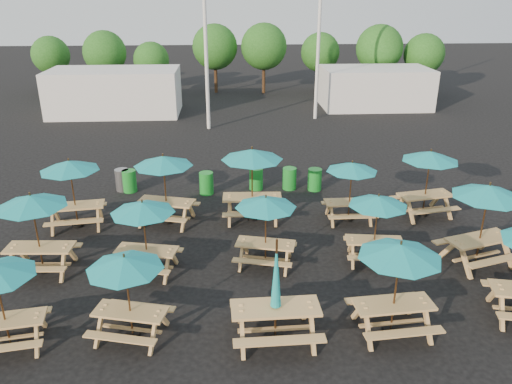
{
  "coord_description": "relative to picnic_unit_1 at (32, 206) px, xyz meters",
  "views": [
    {
      "loc": [
        -0.89,
        -14.05,
        7.48
      ],
      "look_at": [
        0.0,
        1.5,
        1.1
      ],
      "focal_mm": 35.0,
      "sensor_mm": 36.0,
      "label": 1
    }
  ],
  "objects": [
    {
      "name": "picnic_unit_6",
      "position": [
        6.32,
        -3.3,
        -0.97
      ],
      "size": [
        2.06,
        1.81,
        2.56
      ],
      "rotation": [
        0.0,
        0.0,
        0.03
      ],
      "color": "tan",
      "rests_on": "ground"
    },
    {
      "name": "waste_bin_5",
      "position": [
        8.74,
        5.7,
        -1.58
      ],
      "size": [
        0.54,
        0.54,
        0.87
      ],
      "primitive_type": "cylinder",
      "color": "#198A28",
      "rests_on": "ground"
    },
    {
      "name": "tree_6",
      "position": [
        16.47,
        24.31,
        1.41
      ],
      "size": [
        3.38,
        3.38,
        5.13
      ],
      "color": "#382314",
      "rests_on": "ground"
    },
    {
      "name": "tree_1",
      "position": [
        -3.51,
        25.31,
        1.13
      ],
      "size": [
        3.11,
        3.11,
        4.72
      ],
      "color": "#382314",
      "rests_on": "ground"
    },
    {
      "name": "mast_1",
      "position": [
        10.74,
        17.41,
        3.98
      ],
      "size": [
        0.2,
        0.2,
        12.0
      ],
      "primitive_type": "cylinder",
      "color": "silver",
      "rests_on": "ground"
    },
    {
      "name": "tree_2",
      "position": [
        -0.15,
        25.07,
        0.61
      ],
      "size": [
        2.59,
        2.59,
        3.93
      ],
      "color": "#382314",
      "rests_on": "ground"
    },
    {
      "name": "picnic_unit_7",
      "position": [
        6.34,
        0.0,
        -0.19
      ],
      "size": [
        2.09,
        2.09,
        2.14
      ],
      "rotation": [
        0.0,
        0.0,
        -0.24
      ],
      "color": "tan",
      "rests_on": "ground"
    },
    {
      "name": "picnic_unit_14",
      "position": [
        12.19,
        3.12,
        0.02
      ],
      "size": [
        2.26,
        2.26,
        2.39
      ],
      "rotation": [
        0.0,
        0.0,
        0.19
      ],
      "color": "tan",
      "rests_on": "ground"
    },
    {
      "name": "waste_bin_3",
      "position": [
        6.42,
        5.92,
        -1.58
      ],
      "size": [
        0.54,
        0.54,
        0.87
      ],
      "primitive_type": "cylinder",
      "color": "#198A28",
      "rests_on": "ground"
    },
    {
      "name": "picnic_unit_8",
      "position": [
        6.12,
        3.12,
        0.17
      ],
      "size": [
        2.15,
        2.15,
        2.57
      ],
      "rotation": [
        0.0,
        0.0,
        -0.04
      ],
      "color": "tan",
      "rests_on": "ground"
    },
    {
      "name": "picnic_unit_1",
      "position": [
        0.0,
        0.0,
        0.0
      ],
      "size": [
        2.01,
        2.01,
        2.37
      ],
      "rotation": [
        0.0,
        0.0,
        -0.05
      ],
      "color": "tan",
      "rests_on": "ground"
    },
    {
      "name": "tree_7",
      "position": [
        19.86,
        24.33,
        0.97
      ],
      "size": [
        2.95,
        2.95,
        4.48
      ],
      "color": "#382314",
      "rests_on": "ground"
    },
    {
      "name": "picnic_unit_2",
      "position": [
        0.2,
        2.88,
        -0.0
      ],
      "size": [
        2.16,
        2.16,
        2.37
      ],
      "rotation": [
        0.0,
        0.0,
        0.14
      ],
      "color": "tan",
      "rests_on": "ground"
    },
    {
      "name": "waste_bin_2",
      "position": [
        4.45,
        5.55,
        -1.58
      ],
      "size": [
        0.54,
        0.54,
        0.87
      ],
      "primitive_type": "cylinder",
      "color": "#198A28",
      "rests_on": "ground"
    },
    {
      "name": "picnic_unit_13",
      "position": [
        12.51,
        -0.28,
        0.1
      ],
      "size": [
        2.5,
        2.5,
        2.48
      ],
      "rotation": [
        0.0,
        0.0,
        0.3
      ],
      "color": "tan",
      "rests_on": "ground"
    },
    {
      "name": "picnic_unit_11",
      "position": [
        9.44,
        2.81,
        -0.19
      ],
      "size": [
        1.74,
        1.74,
        2.14
      ],
      "rotation": [
        0.0,
        0.0,
        0.01
      ],
      "color": "tan",
      "rests_on": "ground"
    },
    {
      "name": "picnic_unit_10",
      "position": [
        9.53,
        0.04,
        -0.23
      ],
      "size": [
        1.89,
        1.89,
        2.09
      ],
      "rotation": [
        0.0,
        0.0,
        -0.13
      ],
      "color": "tan",
      "rests_on": "ground"
    },
    {
      "name": "picnic_unit_4",
      "position": [
        2.99,
        -0.22,
        -0.16
      ],
      "size": [
        2.08,
        2.08,
        2.18
      ],
      "rotation": [
        0.0,
        0.0,
        -0.2
      ],
      "color": "tan",
      "rests_on": "ground"
    },
    {
      "name": "waste_bin_0",
      "position": [
        1.11,
        6.1,
        -1.58
      ],
      "size": [
        0.54,
        0.54,
        0.87
      ],
      "primitive_type": "cylinder",
      "color": "gray",
      "rests_on": "ground"
    },
    {
      "name": "tree_3",
      "position": [
        4.49,
        26.13,
        1.39
      ],
      "size": [
        3.36,
        3.36,
        5.09
      ],
      "color": "#382314",
      "rests_on": "ground"
    },
    {
      "name": "ground",
      "position": [
        6.24,
        1.41,
        -2.02
      ],
      "size": [
        120.0,
        120.0,
        0.0
      ],
      "primitive_type": "plane",
      "color": "black",
      "rests_on": "ground"
    },
    {
      "name": "waste_bin_4",
      "position": [
        7.75,
        5.88,
        -1.58
      ],
      "size": [
        0.54,
        0.54,
        0.87
      ],
      "primitive_type": "cylinder",
      "color": "#198A28",
      "rests_on": "ground"
    },
    {
      "name": "event_tent_1",
      "position": [
        15.24,
        20.41,
        -0.72
      ],
      "size": [
        7.0,
        4.0,
        2.6
      ],
      "primitive_type": "cube",
      "color": "silver",
      "rests_on": "ground"
    },
    {
      "name": "tree_5",
      "position": [
        12.46,
        26.09,
        0.95
      ],
      "size": [
        2.94,
        2.94,
        4.45
      ],
      "color": "#382314",
      "rests_on": "ground"
    },
    {
      "name": "picnic_unit_9",
      "position": [
        9.06,
        -3.21,
        -0.03
      ],
      "size": [
        2.04,
        2.04,
        2.33
      ],
      "rotation": [
        0.0,
        0.0,
        0.09
      ],
      "color": "tan",
      "rests_on": "ground"
    },
    {
      "name": "tree_4",
      "position": [
        8.14,
        25.67,
        1.44
      ],
      "size": [
        3.41,
        3.41,
        5.17
      ],
      "color": "#382314",
      "rests_on": "ground"
    },
    {
      "name": "tree_0",
      "position": [
        -7.83,
        26.66,
        0.81
      ],
      "size": [
        2.8,
        2.8,
        4.24
      ],
      "color": "#382314",
      "rests_on": "ground"
    },
    {
      "name": "mast_0",
      "position": [
        4.24,
        15.41,
        3.98
      ],
      "size": [
        0.2,
        0.2,
        12.0
      ],
      "primitive_type": "cylinder",
      "color": "silver",
      "rests_on": "ground"
    },
    {
      "name": "event_tent_0",
      "position": [
        -1.76,
        19.41,
        -0.62
      ],
      "size": [
        8.0,
        4.0,
        2.8
      ],
      "primitive_type": "cube",
      "color": "silver",
      "rests_on": "ground"
    },
    {
      "name": "picnic_unit_3",
      "position": [
        3.03,
        -3.05,
        -0.21
      ],
      "size": [
        2.07,
        2.07,
        2.12
      ],
      "rotation": [
        0.0,
        0.0,
        -0.24
      ],
      "color": "tan",
      "rests_on": "ground"
    },
    {
      "name": "picnic_unit_5",
      "position": [
        3.19,
        3.01,
        0.05
      ],
      "size": [
        2.4,
        2.4,
        2.42
      ],
      "rotation": [
        0.0,
        0.0,
        -0.26
      ],
      "color": "tan",
      "rests_on": "ground"
    },
    {
      "name": "waste_bin_1",
      "position": [
        1.41,
        5.96,
        -1.58
      ],
      "size": [
        0.54,
        0.54,
        0.87
      ],
      "primitive_type": "cylinder",
      "color": "#198A28",
      "rests_on": "ground"
    }
  ]
}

